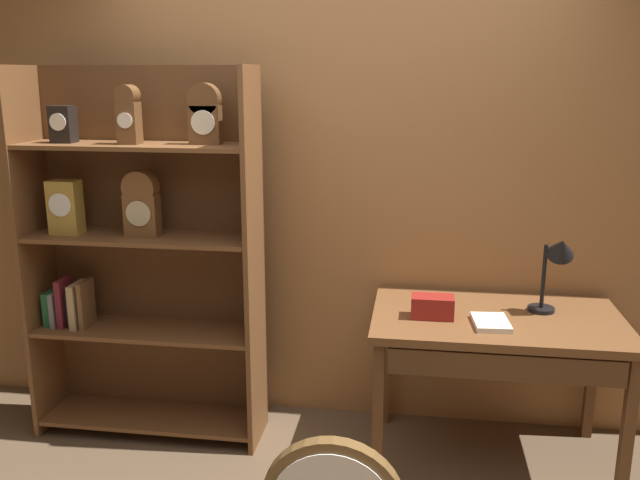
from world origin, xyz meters
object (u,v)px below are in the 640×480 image
object	(u,v)px
workbench	(497,335)
open_repair_manual	(491,323)
toolbox_small	(432,307)
desk_lamp	(557,260)
bookshelf	(140,253)

from	to	relation	value
workbench	open_repair_manual	world-z (taller)	open_repair_manual
workbench	toolbox_small	world-z (taller)	toolbox_small
workbench	desk_lamp	distance (m)	0.46
desk_lamp	open_repair_manual	bearing A→B (deg)	-147.99
bookshelf	workbench	distance (m)	1.87
bookshelf	workbench	xyz separation A→B (m)	(1.84, -0.10, -0.31)
workbench	toolbox_small	distance (m)	0.35
workbench	toolbox_small	size ratio (longest dim) A/B	5.92
bookshelf	desk_lamp	world-z (taller)	bookshelf
bookshelf	workbench	bearing A→B (deg)	-3.02
desk_lamp	workbench	bearing A→B (deg)	-161.56
bookshelf	workbench	size ratio (longest dim) A/B	1.64
desk_lamp	toolbox_small	distance (m)	0.64
toolbox_small	open_repair_manual	distance (m)	0.28
toolbox_small	open_repair_manual	xyz separation A→B (m)	(0.27, -0.07, -0.04)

